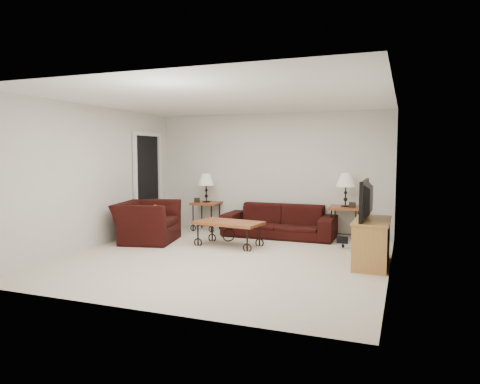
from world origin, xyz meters
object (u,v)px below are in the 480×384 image
at_px(lamp_right, 346,190).
at_px(backpack, 343,237).
at_px(sofa, 279,221).
at_px(coffee_table, 229,234).
at_px(television, 372,200).
at_px(tv_stand, 372,242).
at_px(side_table_left, 206,216).
at_px(side_table_right, 345,223).
at_px(lamp_left, 206,188).
at_px(armchair, 147,222).

relative_size(lamp_right, backpack, 1.68).
bearing_deg(sofa, backpack, -23.54).
bearing_deg(coffee_table, television, -11.13).
distance_m(tv_stand, television, 0.64).
height_order(sofa, side_table_left, sofa).
height_order(side_table_right, lamp_left, lamp_left).
bearing_deg(side_table_left, backpack, -14.18).
bearing_deg(lamp_left, armchair, -109.20).
xyz_separation_m(coffee_table, tv_stand, (2.51, -0.49, 0.12)).
relative_size(lamp_left, lamp_right, 0.96).
xyz_separation_m(side_table_left, television, (3.56, -1.83, 0.67)).
height_order(side_table_left, tv_stand, tv_stand).
bearing_deg(side_table_right, armchair, -156.50).
distance_m(lamp_left, tv_stand, 4.06).
xyz_separation_m(sofa, lamp_left, (-1.68, 0.18, 0.60)).
height_order(sofa, backpack, sofa).
xyz_separation_m(side_table_left, lamp_right, (2.95, 0.00, 0.66)).
bearing_deg(backpack, television, -38.86).
height_order(lamp_right, backpack, lamp_right).
bearing_deg(side_table_right, lamp_right, 0.00).
distance_m(lamp_right, backpack, 1.09).
bearing_deg(lamp_right, side_table_right, 0.00).
xyz_separation_m(sofa, side_table_left, (-1.68, 0.18, -0.01)).
bearing_deg(lamp_right, tv_stand, -71.01).
distance_m(coffee_table, television, 2.65).
height_order(side_table_right, tv_stand, tv_stand).
xyz_separation_m(television, backpack, (-0.54, 1.06, -0.79)).
xyz_separation_m(side_table_right, lamp_left, (-2.95, 0.00, 0.60)).
relative_size(armchair, tv_stand, 1.02).
distance_m(side_table_left, coffee_table, 1.71).
height_order(lamp_left, armchair, lamp_left).
height_order(lamp_left, backpack, lamp_left).
distance_m(lamp_right, television, 1.92).
height_order(lamp_right, coffee_table, lamp_right).
bearing_deg(television, side_table_right, -161.57).
bearing_deg(lamp_left, lamp_right, 0.00).
bearing_deg(coffee_table, tv_stand, -11.05).
distance_m(lamp_left, television, 4.00).
distance_m(side_table_left, armchair, 1.60).
relative_size(side_table_left, tv_stand, 0.54).
distance_m(side_table_right, coffee_table, 2.31).
relative_size(side_table_left, backpack, 1.60).
bearing_deg(television, lamp_left, -117.15).
xyz_separation_m(lamp_left, lamp_right, (2.95, 0.00, 0.04)).
distance_m(side_table_left, television, 4.06).
xyz_separation_m(sofa, side_table_right, (1.27, 0.18, 0.00)).
relative_size(armchair, backpack, 3.02).
height_order(side_table_left, armchair, armchair).
relative_size(tv_stand, backpack, 2.97).
bearing_deg(sofa, coffee_table, -117.97).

